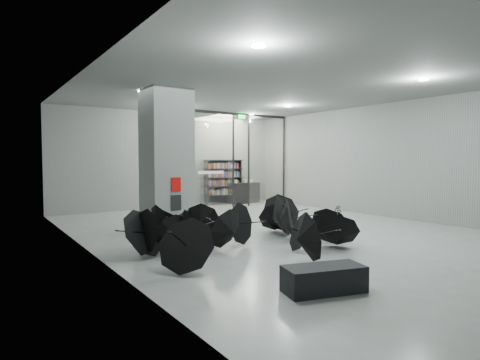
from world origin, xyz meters
TOP-DOWN VIEW (x-y plane):
  - room at (0.00, 0.00)m, footprint 14.00×14.02m
  - column at (-2.50, 2.00)m, footprint 1.20×1.20m
  - fire_cabinet at (-2.50, 1.38)m, footprint 0.28×0.04m
  - info_panel at (-2.50, 1.38)m, footprint 0.30×0.03m
  - exit_sign at (2.40, 5.30)m, footprint 0.30×0.06m
  - glass_partition at (2.39, 5.50)m, footprint 5.06×0.08m
  - bench at (-2.69, -4.26)m, footprint 1.35×0.86m
  - bookshelf at (2.38, 6.75)m, footprint 1.86×0.59m
  - shop_counter at (3.34, 6.55)m, footprint 1.67×0.88m
  - umbrella_cluster at (-2.05, -0.95)m, footprint 5.85×4.39m

SIDE VIEW (x-z plane):
  - bench at x=-2.69m, z-range 0.00..0.40m
  - umbrella_cluster at x=-2.05m, z-range -0.34..0.97m
  - shop_counter at x=3.34m, z-range 0.00..0.95m
  - info_panel at x=-2.50m, z-range 0.64..1.06m
  - bookshelf at x=2.38m, z-range 0.00..2.02m
  - fire_cabinet at x=-2.50m, z-range 1.16..1.54m
  - column at x=-2.50m, z-range 0.00..4.00m
  - glass_partition at x=2.39m, z-range 0.18..4.18m
  - room at x=0.00m, z-range 0.84..4.85m
  - exit_sign at x=2.40m, z-range 3.74..3.90m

